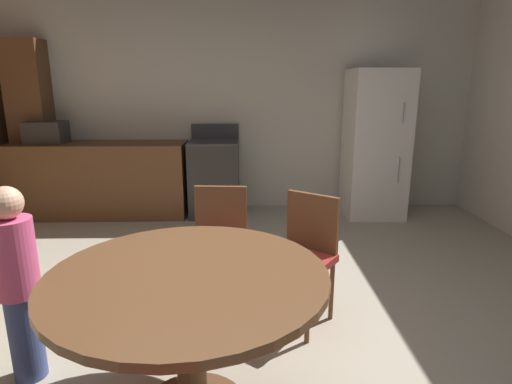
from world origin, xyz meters
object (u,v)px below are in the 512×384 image
at_px(person_child, 18,281).
at_px(microwave, 46,132).
at_px(oven_range, 215,178).
at_px(refrigerator, 375,144).
at_px(chair_northeast, 304,251).
at_px(dining_table, 189,303).
at_px(chair_north, 219,240).

bearing_deg(person_child, microwave, 129.21).
height_order(microwave, person_child, microwave).
distance_m(oven_range, refrigerator, 2.00).
xyz_separation_m(refrigerator, microwave, (-3.95, 0.05, 0.15)).
relative_size(oven_range, chair_northeast, 1.26).
bearing_deg(oven_range, refrigerator, -1.57).
relative_size(dining_table, chair_north, 1.46).
bearing_deg(oven_range, chair_north, -84.96).
height_order(oven_range, dining_table, oven_range).
bearing_deg(chair_northeast, dining_table, 0.00).
distance_m(oven_range, chair_northeast, 2.57).
bearing_deg(dining_table, refrigerator, 60.70).
height_order(chair_north, person_child, person_child).
xyz_separation_m(chair_north, person_child, (-1.01, -0.78, 0.08)).
bearing_deg(refrigerator, person_child, -133.11).
xyz_separation_m(refrigerator, person_child, (-2.77, -2.96, -0.30)).
distance_m(refrigerator, chair_north, 2.83).
relative_size(refrigerator, chair_north, 2.02).
relative_size(oven_range, refrigerator, 0.62).
distance_m(oven_range, dining_table, 3.32).
relative_size(oven_range, person_child, 1.01).
xyz_separation_m(oven_range, chair_north, (0.20, -2.23, 0.03)).
bearing_deg(refrigerator, dining_table, -119.30).
distance_m(chair_northeast, person_child, 1.69).
height_order(dining_table, chair_north, chair_north).
bearing_deg(chair_north, oven_range, -171.16).
relative_size(microwave, chair_northeast, 0.51).
height_order(microwave, chair_north, microwave).
xyz_separation_m(refrigerator, chair_northeast, (-1.18, -2.39, -0.38)).
bearing_deg(chair_northeast, oven_range, -125.71).
distance_m(dining_table, chair_northeast, 1.09).
height_order(oven_range, microwave, microwave).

